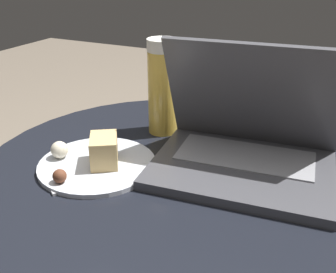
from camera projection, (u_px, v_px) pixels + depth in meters
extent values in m
cylinder|color=black|center=(173.00, 271.00, 0.87)|extent=(0.08, 0.08, 0.50)
cylinder|color=black|center=(174.00, 170.00, 0.76)|extent=(0.75, 0.75, 0.02)
cube|color=#47474C|center=(241.00, 169.00, 0.73)|extent=(0.35, 0.27, 0.02)
cube|color=gray|center=(245.00, 156.00, 0.75)|extent=(0.27, 0.14, 0.00)
cube|color=#47474C|center=(253.00, 97.00, 0.74)|extent=(0.34, 0.14, 0.22)
cube|color=#19234C|center=(253.00, 98.00, 0.74)|extent=(0.31, 0.12, 0.20)
cylinder|color=gold|center=(163.00, 93.00, 0.87)|extent=(0.07, 0.07, 0.19)
cylinder|color=white|center=(163.00, 45.00, 0.82)|extent=(0.07, 0.07, 0.03)
cylinder|color=silver|center=(97.00, 164.00, 0.75)|extent=(0.22, 0.22, 0.01)
cube|color=#DBB775|center=(104.00, 150.00, 0.74)|extent=(0.08, 0.09, 0.05)
sphere|color=beige|center=(59.00, 150.00, 0.76)|extent=(0.03, 0.03, 0.03)
sphere|color=brown|center=(60.00, 176.00, 0.68)|extent=(0.02, 0.02, 0.02)
cube|color=#B2B2B7|center=(84.00, 185.00, 0.69)|extent=(0.07, 0.10, 0.00)
cube|color=#B2B2B7|center=(126.00, 173.00, 0.73)|extent=(0.05, 0.05, 0.00)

